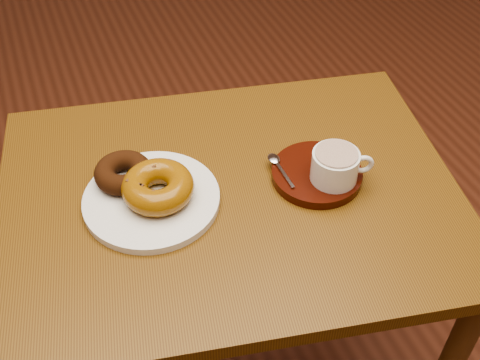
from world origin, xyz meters
name	(u,v)px	position (x,y,z in m)	size (l,w,h in m)	color
cafe_table	(230,236)	(0.07, -0.08, 0.64)	(0.92, 0.76, 0.77)	brown
donut_plate	(152,199)	(-0.07, -0.05, 0.77)	(0.24, 0.24, 0.01)	white
donut_cinnamon	(123,173)	(-0.10, 0.00, 0.80)	(0.10, 0.10, 0.04)	#34190A
donut_caramel	(158,187)	(-0.06, -0.06, 0.80)	(0.15, 0.15, 0.05)	#8A570F
saucer	(317,174)	(0.23, -0.10, 0.78)	(0.16, 0.16, 0.02)	#330E07
coffee_cup	(336,166)	(0.25, -0.13, 0.81)	(0.11, 0.08, 0.06)	white
teaspoon	(276,162)	(0.16, -0.06, 0.79)	(0.02, 0.10, 0.01)	silver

